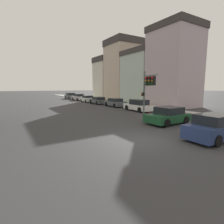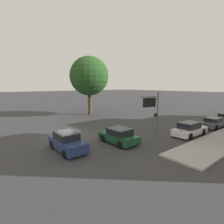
# 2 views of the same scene
# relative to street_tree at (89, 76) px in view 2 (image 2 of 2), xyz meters

# --- Properties ---
(ground_plane) EXTENTS (300.00, 300.00, 0.00)m
(ground_plane) POSITION_rel_street_tree_xyz_m (10.39, -9.00, -6.98)
(ground_plane) COLOR #333335
(street_tree) EXTENTS (6.99, 6.99, 10.50)m
(street_tree) POSITION_rel_street_tree_xyz_m (0.00, 0.00, 0.00)
(street_tree) COLOR #4C3823
(street_tree) RESTS_ON ground_plane
(traffic_signal) EXTENTS (0.65, 2.40, 4.72)m
(traffic_signal) POSITION_rel_street_tree_xyz_m (16.48, -3.05, -3.64)
(traffic_signal) COLOR #515456
(traffic_signal) RESTS_ON ground_plane
(crossing_car_0) EXTENTS (4.12, 1.85, 1.51)m
(crossing_car_0) POSITION_rel_street_tree_xyz_m (14.33, -11.10, -6.27)
(crossing_car_0) COLOR navy
(crossing_car_0) RESTS_ON ground_plane
(crossing_car_1) EXTENTS (3.87, 2.12, 1.41)m
(crossing_car_1) POSITION_rel_street_tree_xyz_m (15.57, -6.52, -6.32)
(crossing_car_1) COLOR #194728
(crossing_car_1) RESTS_ON ground_plane
(parked_car_0) EXTENTS (1.93, 4.44, 1.49)m
(parked_car_0) POSITION_rel_street_tree_xyz_m (18.55, 0.89, -6.28)
(parked_car_0) COLOR silver
(parked_car_0) RESTS_ON ground_plane
(parked_car_1) EXTENTS (1.86, 4.21, 1.32)m
(parked_car_1) POSITION_rel_street_tree_xyz_m (18.67, 6.78, -6.35)
(parked_car_1) COLOR #4C5156
(parked_car_1) RESTS_ON ground_plane
(fire_hydrant) EXTENTS (0.22, 0.22, 0.92)m
(fire_hydrant) POSITION_rel_street_tree_xyz_m (18.64, -1.02, -6.49)
(fire_hydrant) COLOR red
(fire_hydrant) RESTS_ON ground_plane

